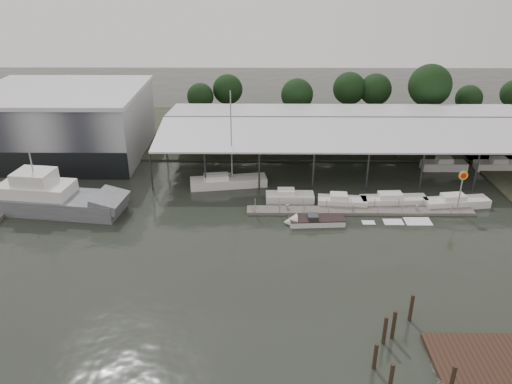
{
  "coord_description": "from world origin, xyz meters",
  "views": [
    {
      "loc": [
        2.54,
        -45.06,
        28.63
      ],
      "look_at": [
        2.12,
        10.5,
        2.5
      ],
      "focal_mm": 35.0,
      "sensor_mm": 36.0,
      "label": 1
    }
  ],
  "objects_px": {
    "speedboat_underway": "(312,221)",
    "shell_fuel_sign": "(462,184)",
    "white_sailboat": "(227,182)",
    "grey_trawler": "(48,199)"
  },
  "relations": [
    {
      "from": "grey_trawler",
      "to": "speedboat_underway",
      "type": "bearing_deg",
      "value": 1.66
    },
    {
      "from": "shell_fuel_sign",
      "to": "white_sailboat",
      "type": "distance_m",
      "value": 30.12
    },
    {
      "from": "white_sailboat",
      "to": "speedboat_underway",
      "type": "distance_m",
      "value": 15.2
    },
    {
      "from": "speedboat_underway",
      "to": "grey_trawler",
      "type": "bearing_deg",
      "value": -9.32
    },
    {
      "from": "shell_fuel_sign",
      "to": "white_sailboat",
      "type": "relative_size",
      "value": 0.41
    },
    {
      "from": "shell_fuel_sign",
      "to": "speedboat_underway",
      "type": "bearing_deg",
      "value": -170.43
    },
    {
      "from": "grey_trawler",
      "to": "white_sailboat",
      "type": "bearing_deg",
      "value": 26.4
    },
    {
      "from": "speedboat_underway",
      "to": "white_sailboat",
      "type": "bearing_deg",
      "value": -48.67
    },
    {
      "from": "speedboat_underway",
      "to": "shell_fuel_sign",
      "type": "bearing_deg",
      "value": -173.73
    },
    {
      "from": "white_sailboat",
      "to": "speedboat_underway",
      "type": "bearing_deg",
      "value": -54.16
    }
  ]
}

